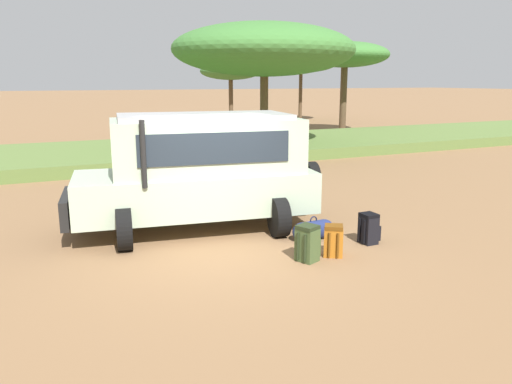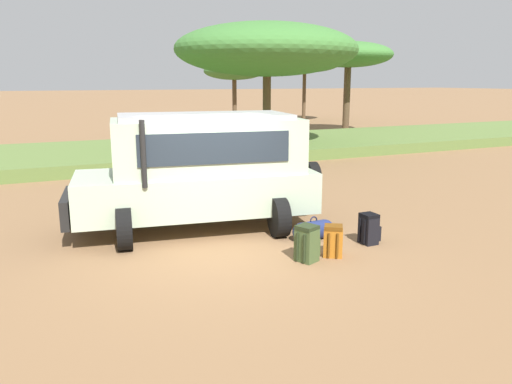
% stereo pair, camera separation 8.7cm
% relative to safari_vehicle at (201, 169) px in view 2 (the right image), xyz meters
% --- Properties ---
extents(ground_plane, '(320.00, 320.00, 0.00)m').
position_rel_safari_vehicle_xyz_m(ground_plane, '(-0.10, -1.41, -1.29)').
color(ground_plane, olive).
extents(grass_bank, '(120.00, 7.00, 0.44)m').
position_rel_safari_vehicle_xyz_m(grass_bank, '(-0.10, 10.43, -1.07)').
color(grass_bank, '#5B7538').
rests_on(grass_bank, ground_plane).
extents(safari_vehicle, '(5.47, 3.22, 2.44)m').
position_rel_safari_vehicle_xyz_m(safari_vehicle, '(0.00, 0.00, 0.00)').
color(safari_vehicle, '#B2C6A8').
rests_on(safari_vehicle, ground_plane).
extents(backpack_beside_front_wheel, '(0.43, 0.45, 0.58)m').
position_rel_safari_vehicle_xyz_m(backpack_beside_front_wheel, '(1.59, -2.63, -1.01)').
color(backpack_beside_front_wheel, '#B26619').
rests_on(backpack_beside_front_wheel, ground_plane).
extents(backpack_cluster_center, '(0.47, 0.43, 0.65)m').
position_rel_safari_vehicle_xyz_m(backpack_cluster_center, '(1.05, -2.64, -0.98)').
color(backpack_cluster_center, '#42562D').
rests_on(backpack_cluster_center, ground_plane).
extents(backpack_near_rear_wheel, '(0.39, 0.33, 0.60)m').
position_rel_safari_vehicle_xyz_m(backpack_near_rear_wheel, '(2.62, -2.31, -1.00)').
color(backpack_near_rear_wheel, black).
rests_on(backpack_near_rear_wheel, ground_plane).
extents(duffel_bag_low_black_case, '(0.92, 0.39, 0.48)m').
position_rel_safari_vehicle_xyz_m(duffel_bag_low_black_case, '(1.78, -1.64, -1.11)').
color(duffel_bag_low_black_case, navy).
rests_on(duffel_bag_low_black_case, ground_plane).
extents(acacia_tree_far_left, '(7.76, 7.08, 5.45)m').
position_rel_safari_vehicle_xyz_m(acacia_tree_far_left, '(6.15, 9.58, 3.05)').
color(acacia_tree_far_left, brown).
rests_on(acacia_tree_far_left, ground_plane).
extents(acacia_tree_left_mid, '(4.71, 4.47, 4.44)m').
position_rel_safari_vehicle_xyz_m(acacia_tree_left_mid, '(11.57, 26.59, 2.46)').
color(acacia_tree_left_mid, brown).
rests_on(acacia_tree_left_mid, ground_plane).
extents(acacia_tree_centre_back, '(5.36, 4.89, 5.33)m').
position_rel_safari_vehicle_xyz_m(acacia_tree_centre_back, '(14.26, 15.43, 3.25)').
color(acacia_tree_centre_back, brown).
rests_on(acacia_tree_centre_back, ground_plane).
extents(acacia_tree_right_mid, '(5.81, 5.23, 5.24)m').
position_rel_safari_vehicle_xyz_m(acacia_tree_right_mid, '(16.60, 24.56, 3.15)').
color(acacia_tree_right_mid, brown).
rests_on(acacia_tree_right_mid, ground_plane).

